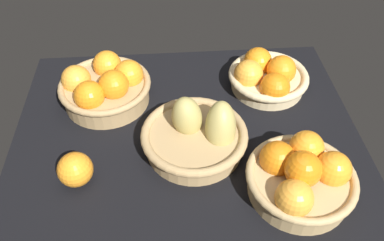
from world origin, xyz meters
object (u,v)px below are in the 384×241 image
basket_far_left (301,176)px  basket_near_left (267,77)px  basket_center_pears (197,135)px  basket_near_right (105,86)px  loose_orange_front_gap (75,169)px

basket_far_left → basket_near_left: (-0.28, -34.00, -0.73)cm
basket_far_left → basket_center_pears: size_ratio=0.93×
basket_far_left → basket_center_pears: basket_center_pears is taller
basket_near_right → loose_orange_front_gap: 26.45cm
basket_far_left → basket_near_right: basket_far_left is taller
basket_near_left → basket_center_pears: size_ratio=0.88×
basket_center_pears → loose_orange_front_gap: size_ratio=3.23×
basket_near_left → basket_center_pears: basket_center_pears is taller
basket_far_left → basket_center_pears: bearing=-34.6°
basket_center_pears → loose_orange_front_gap: bearing=16.6°
basket_far_left → basket_near_left: 34.01cm
basket_near_right → basket_center_pears: basket_center_pears is taller
loose_orange_front_gap → basket_near_right: bearing=-99.3°
basket_near_left → loose_orange_front_gap: 54.82cm
basket_near_right → basket_center_pears: bearing=140.8°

